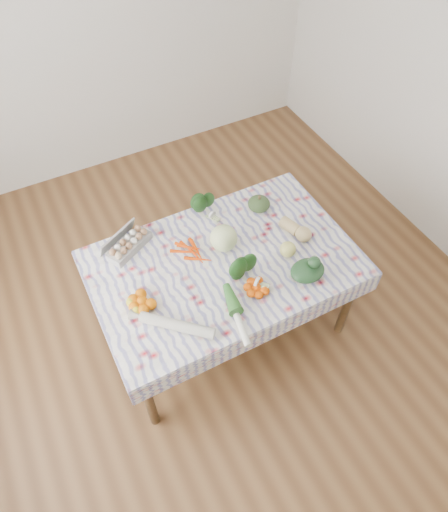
{
  "coord_description": "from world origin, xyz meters",
  "views": [
    {
      "loc": [
        -0.82,
        -1.58,
        3.02
      ],
      "look_at": [
        0.0,
        0.0,
        0.82
      ],
      "focal_mm": 32.0,
      "sensor_mm": 36.0,
      "label": 1
    }
  ],
  "objects": [
    {
      "name": "ground",
      "position": [
        0.0,
        0.0,
        0.0
      ],
      "size": [
        4.5,
        4.5,
        0.0
      ],
      "primitive_type": "plane",
      "color": "brown",
      "rests_on": "ground"
    },
    {
      "name": "carrot_bunch",
      "position": [
        -0.16,
        0.14,
        0.78
      ],
      "size": [
        0.25,
        0.24,
        0.04
      ],
      "primitive_type": "cube",
      "rotation": [
        0.0,
        0.0,
        0.42
      ],
      "color": "#F44301",
      "rests_on": "tablecloth"
    },
    {
      "name": "dining_table",
      "position": [
        0.0,
        0.0,
        0.68
      ],
      "size": [
        1.6,
        1.0,
        0.75
      ],
      "color": "brown",
      "rests_on": "ground"
    },
    {
      "name": "wall_back",
      "position": [
        0.0,
        2.25,
        1.4
      ],
      "size": [
        4.0,
        0.04,
        2.8
      ],
      "primitive_type": "cube",
      "color": "silver",
      "rests_on": "ground"
    },
    {
      "name": "tablecloth",
      "position": [
        0.0,
        0.0,
        0.76
      ],
      "size": [
        1.66,
        1.06,
        0.01
      ],
      "primitive_type": "cube",
      "color": "white",
      "rests_on": "dining_table"
    },
    {
      "name": "grapefruit",
      "position": [
        0.38,
        -0.13,
        0.81
      ],
      "size": [
        0.12,
        0.12,
        0.1
      ],
      "primitive_type": "sphere",
      "rotation": [
        0.0,
        0.0,
        -0.23
      ],
      "color": "#DCD969",
      "rests_on": "tablecloth"
    },
    {
      "name": "spinach_bag",
      "position": [
        0.4,
        -0.33,
        0.81
      ],
      "size": [
        0.27,
        0.24,
        0.1
      ],
      "primitive_type": "ellipsoid",
      "rotation": [
        0.0,
        0.0,
        -0.36
      ],
      "color": "#173319",
      "rests_on": "tablecloth"
    },
    {
      "name": "orange_cluster",
      "position": [
        -0.57,
        -0.07,
        0.8
      ],
      "size": [
        0.27,
        0.27,
        0.07
      ],
      "primitive_type": "cube",
      "rotation": [
        0.0,
        0.0,
        0.29
      ],
      "color": "orange",
      "rests_on": "tablecloth"
    },
    {
      "name": "leek",
      "position": [
        -0.12,
        -0.4,
        0.78
      ],
      "size": [
        0.11,
        0.4,
        0.04
      ],
      "primitive_type": "cylinder",
      "rotation": [
        1.57,
        0.0,
        -0.18
      ],
      "color": "white",
      "rests_on": "tablecloth"
    },
    {
      "name": "kale_bunch",
      "position": [
        0.09,
        0.41,
        0.83
      ],
      "size": [
        0.18,
        0.17,
        0.13
      ],
      "primitive_type": "ellipsoid",
      "rotation": [
        0.0,
        0.0,
        0.32
      ],
      "color": "#173A12",
      "rests_on": "tablecloth"
    },
    {
      "name": "cabbage",
      "position": [
        0.05,
        0.11,
        0.85
      ],
      "size": [
        0.18,
        0.18,
        0.18
      ],
      "primitive_type": "sphere",
      "rotation": [
        0.0,
        0.0,
        -0.01
      ],
      "color": "beige",
      "rests_on": "tablecloth"
    },
    {
      "name": "egg_carton",
      "position": [
        -0.49,
        0.37,
        0.8
      ],
      "size": [
        0.34,
        0.26,
        0.08
      ],
      "primitive_type": "cube",
      "rotation": [
        0.0,
        0.0,
        0.5
      ],
      "color": "#A2A29D",
      "rests_on": "tablecloth"
    },
    {
      "name": "daikon",
      "position": [
        -0.45,
        -0.3,
        0.79
      ],
      "size": [
        0.38,
        0.36,
        0.07
      ],
      "primitive_type": "cylinder",
      "rotation": [
        1.57,
        0.0,
        0.83
      ],
      "color": "beige",
      "rests_on": "tablecloth"
    },
    {
      "name": "butternut_squash",
      "position": [
        0.53,
        -0.01,
        0.81
      ],
      "size": [
        0.17,
        0.25,
        0.1
      ],
      "primitive_type": "ellipsoid",
      "rotation": [
        0.0,
        0.0,
        0.3
      ],
      "color": "tan",
      "rests_on": "tablecloth"
    },
    {
      "name": "broccoli",
      "position": [
        0.05,
        -0.22,
        0.82
      ],
      "size": [
        0.23,
        0.23,
        0.12
      ],
      "primitive_type": "ellipsoid",
      "rotation": [
        0.0,
        0.0,
        0.67
      ],
      "color": "#1A4916",
      "rests_on": "tablecloth"
    },
    {
      "name": "kabocha_squash",
      "position": [
        0.43,
        0.3,
        0.81
      ],
      "size": [
        0.16,
        0.16,
        0.1
      ],
      "primitive_type": "ellipsoid",
      "rotation": [
        0.0,
        0.0,
        -0.05
      ],
      "color": "#375027",
      "rests_on": "tablecloth"
    },
    {
      "name": "mandarin_cluster",
      "position": [
        0.07,
        -0.28,
        0.79
      ],
      "size": [
        0.2,
        0.2,
        0.06
      ],
      "primitive_type": "cube",
      "rotation": [
        0.0,
        0.0,
        -0.07
      ],
      "color": "#F65703",
      "rests_on": "tablecloth"
    }
  ]
}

